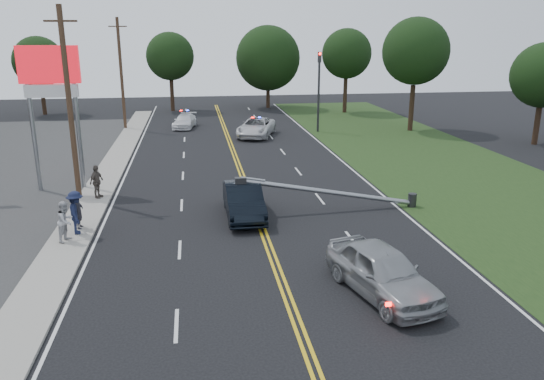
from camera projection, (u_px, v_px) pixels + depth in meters
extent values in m
plane|color=black|center=(284.00, 288.00, 18.69)|extent=(120.00, 120.00, 0.00)
cube|color=gray|center=(88.00, 208.00, 26.96)|extent=(1.80, 70.00, 0.12)
cube|color=#1C3314|center=(488.00, 191.00, 30.09)|extent=(12.00, 80.00, 0.01)
cube|color=gold|center=(252.00, 202.00, 28.17)|extent=(0.36, 80.00, 0.00)
cylinder|color=gray|center=(33.00, 130.00, 29.30)|extent=(0.24, 0.24, 7.00)
cylinder|color=gray|center=(78.00, 128.00, 29.64)|extent=(0.24, 0.24, 7.00)
cube|color=red|center=(48.00, 65.00, 28.48)|extent=(3.20, 0.35, 2.00)
cube|color=white|center=(51.00, 91.00, 28.88)|extent=(2.80, 0.30, 0.70)
cylinder|color=#2D2D30|center=(319.00, 93.00, 47.32)|extent=(0.20, 0.20, 7.00)
cube|color=#2D2D30|center=(320.00, 57.00, 46.44)|extent=(0.28, 0.28, 0.90)
sphere|color=#FF0C07|center=(320.00, 54.00, 46.20)|extent=(0.22, 0.22, 0.22)
cylinder|color=#2D2D30|center=(412.00, 200.00, 27.33)|extent=(0.44, 0.44, 0.70)
cylinder|color=gray|center=(329.00, 192.00, 26.52)|extent=(8.90, 0.24, 1.80)
cube|color=#2D2D30|center=(241.00, 181.00, 25.67)|extent=(0.55, 0.32, 0.30)
cylinder|color=#382619|center=(70.00, 106.00, 27.34)|extent=(0.28, 0.28, 10.00)
cube|color=#382619|center=(60.00, 21.00, 26.14)|extent=(1.60, 0.10, 0.10)
cylinder|color=#382619|center=(121.00, 75.00, 48.19)|extent=(0.28, 0.28, 10.00)
cube|color=#382619|center=(118.00, 26.00, 47.00)|extent=(1.60, 0.10, 0.10)
cylinder|color=black|center=(43.00, 99.00, 58.03)|extent=(0.44, 0.44, 3.30)
sphere|color=black|center=(39.00, 62.00, 56.89)|extent=(5.38, 5.38, 5.38)
cylinder|color=black|center=(172.00, 95.00, 60.76)|extent=(0.44, 0.44, 3.56)
sphere|color=black|center=(170.00, 56.00, 59.52)|extent=(5.33, 5.33, 5.33)
cylinder|color=black|center=(268.00, 94.00, 63.30)|extent=(0.44, 0.44, 3.37)
sphere|color=black|center=(268.00, 58.00, 62.13)|extent=(7.52, 7.52, 7.52)
cylinder|color=black|center=(345.00, 96.00, 59.49)|extent=(0.44, 0.44, 3.75)
sphere|color=black|center=(347.00, 54.00, 58.18)|extent=(5.43, 5.43, 5.43)
cylinder|color=black|center=(411.00, 108.00, 48.32)|extent=(0.44, 0.44, 4.12)
sphere|color=black|center=(416.00, 51.00, 46.89)|extent=(5.90, 5.90, 5.90)
cylinder|color=black|center=(537.00, 125.00, 42.37)|extent=(0.44, 0.44, 3.18)
sphere|color=black|center=(544.00, 75.00, 41.26)|extent=(5.04, 5.04, 5.04)
imported|color=black|center=(244.00, 201.00, 25.71)|extent=(1.77, 4.95, 1.63)
imported|color=gray|center=(382.00, 271.00, 18.00)|extent=(3.23, 5.39, 1.72)
imported|color=silver|center=(256.00, 127.00, 45.91)|extent=(4.30, 6.23, 1.58)
imported|color=white|center=(185.00, 121.00, 50.08)|extent=(2.56, 4.59, 1.26)
imported|color=#25242B|center=(78.00, 210.00, 23.87)|extent=(0.40, 0.61, 1.67)
imported|color=#AFAFB4|center=(66.00, 221.00, 22.38)|extent=(0.93, 1.04, 1.75)
imported|color=#171D3A|center=(76.00, 212.00, 23.18)|extent=(0.97, 1.38, 1.93)
imported|color=#564D45|center=(97.00, 182.00, 28.27)|extent=(0.87, 1.13, 1.79)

